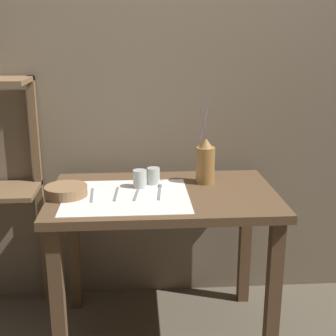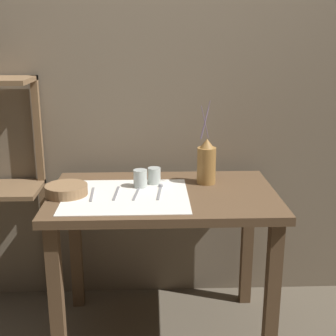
# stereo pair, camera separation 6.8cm
# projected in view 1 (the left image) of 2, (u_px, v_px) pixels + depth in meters

# --- Properties ---
(ground_plane) EXTENTS (12.00, 12.00, 0.00)m
(ground_plane) POSITION_uv_depth(u_px,v_px,m) (164.00, 332.00, 2.44)
(ground_plane) COLOR brown
(stone_wall_back) EXTENTS (7.00, 0.06, 2.40)m
(stone_wall_back) POSITION_uv_depth(u_px,v_px,m) (158.00, 91.00, 2.54)
(stone_wall_back) COLOR #7A6B56
(stone_wall_back) RESTS_ON ground_plane
(wooden_table) EXTENTS (1.08, 0.68, 0.77)m
(wooden_table) POSITION_uv_depth(u_px,v_px,m) (163.00, 216.00, 2.26)
(wooden_table) COLOR brown
(wooden_table) RESTS_ON ground_plane
(linen_cloth) EXTENTS (0.58, 0.49, 0.00)m
(linen_cloth) POSITION_uv_depth(u_px,v_px,m) (126.00, 196.00, 2.17)
(linen_cloth) COLOR white
(linen_cloth) RESTS_ON wooden_table
(pitcher_with_flowers) EXTENTS (0.09, 0.09, 0.42)m
(pitcher_with_flowers) POSITION_uv_depth(u_px,v_px,m) (205.00, 162.00, 2.34)
(pitcher_with_flowers) COLOR olive
(pitcher_with_flowers) RESTS_ON wooden_table
(wooden_bowl) EXTENTS (0.20, 0.20, 0.05)m
(wooden_bowl) POSITION_uv_depth(u_px,v_px,m) (66.00, 191.00, 2.17)
(wooden_bowl) COLOR #8E6B47
(wooden_bowl) RESTS_ON wooden_table
(glass_tumbler_near) EXTENTS (0.07, 0.07, 0.09)m
(glass_tumbler_near) POSITION_uv_depth(u_px,v_px,m) (140.00, 179.00, 2.28)
(glass_tumbler_near) COLOR #B7C1BC
(glass_tumbler_near) RESTS_ON wooden_table
(glass_tumbler_far) EXTENTS (0.06, 0.06, 0.08)m
(glass_tumbler_far) POSITION_uv_depth(u_px,v_px,m) (153.00, 176.00, 2.33)
(glass_tumbler_far) COLOR #B7C1BC
(glass_tumbler_far) RESTS_ON wooden_table
(knife_center) EXTENTS (0.02, 0.19, 0.00)m
(knife_center) POSITION_uv_depth(u_px,v_px,m) (92.00, 195.00, 2.17)
(knife_center) COLOR gray
(knife_center) RESTS_ON wooden_table
(fork_outer) EXTENTS (0.02, 0.19, 0.00)m
(fork_outer) POSITION_uv_depth(u_px,v_px,m) (116.00, 194.00, 2.19)
(fork_outer) COLOR gray
(fork_outer) RESTS_ON wooden_table
(fork_inner) EXTENTS (0.04, 0.19, 0.00)m
(fork_inner) POSITION_uv_depth(u_px,v_px,m) (137.00, 194.00, 2.20)
(fork_inner) COLOR gray
(fork_inner) RESTS_ON wooden_table
(spoon_outer) EXTENTS (0.04, 0.21, 0.02)m
(spoon_outer) POSITION_uv_depth(u_px,v_px,m) (160.00, 189.00, 2.26)
(spoon_outer) COLOR gray
(spoon_outer) RESTS_ON wooden_table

